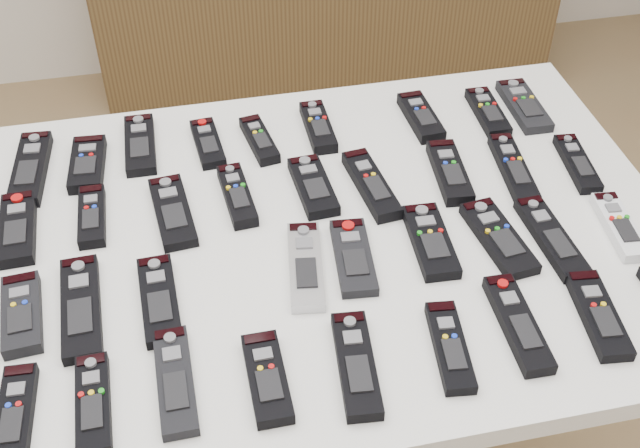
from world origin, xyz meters
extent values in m
cube|color=white|center=(0.12, 0.09, 0.76)|extent=(1.25, 0.88, 0.04)
cylinder|color=beige|center=(-0.45, 0.47, 0.37)|extent=(0.04, 0.04, 0.74)
cylinder|color=beige|center=(0.68, 0.47, 0.37)|extent=(0.04, 0.04, 0.74)
cube|color=black|center=(-0.38, 0.36, 0.79)|extent=(0.07, 0.21, 0.02)
cube|color=black|center=(-0.28, 0.35, 0.79)|extent=(0.07, 0.16, 0.02)
cube|color=black|center=(-0.18, 0.39, 0.79)|extent=(0.06, 0.18, 0.02)
cube|color=black|center=(-0.05, 0.37, 0.79)|extent=(0.06, 0.15, 0.02)
cube|color=black|center=(0.05, 0.36, 0.79)|extent=(0.06, 0.15, 0.02)
cube|color=black|center=(0.17, 0.38, 0.79)|extent=(0.05, 0.16, 0.02)
cube|color=black|center=(0.39, 0.37, 0.79)|extent=(0.06, 0.16, 0.02)
cube|color=black|center=(0.53, 0.36, 0.79)|extent=(0.05, 0.16, 0.02)
cube|color=black|center=(0.61, 0.36, 0.79)|extent=(0.06, 0.18, 0.02)
cube|color=black|center=(-0.40, 0.19, 0.79)|extent=(0.06, 0.17, 0.02)
cube|color=black|center=(-0.27, 0.20, 0.79)|extent=(0.05, 0.15, 0.02)
cube|color=black|center=(-0.13, 0.18, 0.79)|extent=(0.08, 0.19, 0.02)
cube|color=black|center=(-0.01, 0.20, 0.79)|extent=(0.06, 0.16, 0.02)
cube|color=black|center=(0.13, 0.20, 0.79)|extent=(0.07, 0.16, 0.02)
cube|color=black|center=(0.23, 0.18, 0.79)|extent=(0.07, 0.19, 0.02)
cube|color=black|center=(0.39, 0.19, 0.79)|extent=(0.07, 0.18, 0.02)
cube|color=black|center=(0.51, 0.17, 0.79)|extent=(0.06, 0.20, 0.02)
cube|color=black|center=(0.63, 0.16, 0.79)|extent=(0.06, 0.17, 0.02)
cube|color=black|center=(-0.38, -0.01, 0.79)|extent=(0.07, 0.16, 0.02)
cube|color=black|center=(-0.29, -0.01, 0.79)|extent=(0.07, 0.21, 0.02)
cube|color=black|center=(-0.17, -0.02, 0.79)|extent=(0.06, 0.18, 0.02)
cube|color=#B7B7BC|center=(0.07, 0.00, 0.79)|extent=(0.08, 0.20, 0.02)
cube|color=black|center=(0.16, 0.01, 0.79)|extent=(0.08, 0.17, 0.02)
cube|color=black|center=(0.29, 0.02, 0.79)|extent=(0.07, 0.17, 0.02)
cube|color=black|center=(0.41, 0.00, 0.79)|extent=(0.08, 0.19, 0.02)
cube|color=black|center=(0.50, -0.02, 0.79)|extent=(0.06, 0.20, 0.02)
cube|color=silver|center=(0.63, -0.02, 0.79)|extent=(0.06, 0.17, 0.02)
cube|color=black|center=(-0.38, -0.20, 0.79)|extent=(0.05, 0.17, 0.02)
cube|color=black|center=(-0.27, -0.20, 0.79)|extent=(0.05, 0.16, 0.02)
cube|color=black|center=(-0.15, -0.19, 0.79)|extent=(0.05, 0.19, 0.02)
cube|color=black|center=(-0.02, -0.21, 0.79)|extent=(0.05, 0.16, 0.02)
cube|color=black|center=(0.11, -0.21, 0.79)|extent=(0.07, 0.19, 0.02)
cube|color=black|center=(0.25, -0.21, 0.79)|extent=(0.07, 0.17, 0.02)
cube|color=black|center=(0.37, -0.19, 0.79)|extent=(0.05, 0.19, 0.02)
cube|color=black|center=(0.50, -0.20, 0.79)|extent=(0.07, 0.18, 0.02)
camera|label=1|loc=(-0.09, -0.91, 1.73)|focal=45.00mm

